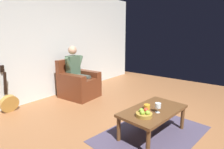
# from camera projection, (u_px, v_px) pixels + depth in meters

# --- Properties ---
(ground_plane) EXTENTS (7.45, 7.45, 0.00)m
(ground_plane) POSITION_uv_depth(u_px,v_px,m) (161.00, 132.00, 3.09)
(ground_plane) COLOR #935F39
(wall_back) EXTENTS (6.60, 0.06, 2.69)m
(wall_back) POSITION_uv_depth(u_px,v_px,m) (49.00, 43.00, 4.60)
(wall_back) COLOR silver
(wall_back) RESTS_ON ground
(rug) EXTENTS (1.95, 1.42, 0.01)m
(rug) POSITION_uv_depth(u_px,v_px,m) (152.00, 134.00, 3.03)
(rug) COLOR #453D54
(rug) RESTS_ON ground
(armchair) EXTENTS (0.80, 0.89, 0.94)m
(armchair) POSITION_uv_depth(u_px,v_px,m) (78.00, 84.00, 4.74)
(armchair) COLOR #612D18
(armchair) RESTS_ON ground
(person_seated) EXTENTS (0.61, 0.63, 1.28)m
(person_seated) POSITION_uv_depth(u_px,v_px,m) (77.00, 70.00, 4.67)
(person_seated) COLOR #47634A
(person_seated) RESTS_ON ground
(coffee_table) EXTENTS (1.19, 0.75, 0.43)m
(coffee_table) POSITION_uv_depth(u_px,v_px,m) (153.00, 113.00, 2.95)
(coffee_table) COLOR brown
(coffee_table) RESTS_ON ground
(guitar) EXTENTS (0.36, 0.25, 0.97)m
(guitar) POSITION_uv_depth(u_px,v_px,m) (9.00, 102.00, 3.83)
(guitar) COLOR #B28138
(guitar) RESTS_ON ground
(wine_glass_near) EXTENTS (0.09, 0.09, 0.15)m
(wine_glass_near) POSITION_uv_depth(u_px,v_px,m) (158.00, 106.00, 2.80)
(wine_glass_near) COLOR silver
(wine_glass_near) RESTS_ON coffee_table
(fruit_bowl) EXTENTS (0.24, 0.24, 0.11)m
(fruit_bowl) POSITION_uv_depth(u_px,v_px,m) (144.00, 114.00, 2.69)
(fruit_bowl) COLOR olive
(fruit_bowl) RESTS_ON coffee_table
(candle_jar) EXTENTS (0.10, 0.10, 0.07)m
(candle_jar) POSITION_uv_depth(u_px,v_px,m) (147.00, 107.00, 2.96)
(candle_jar) COLOR gold
(candle_jar) RESTS_ON coffee_table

